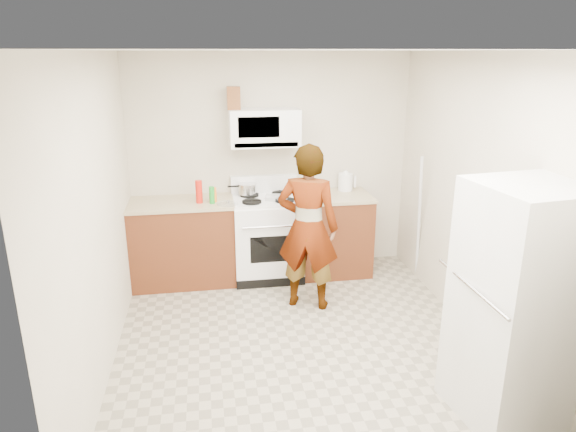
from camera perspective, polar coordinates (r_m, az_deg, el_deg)
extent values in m
plane|color=gray|center=(4.76, 1.24, -13.77)|extent=(3.60, 3.60, 0.00)
cube|color=beige|center=(5.95, -1.83, 5.77)|extent=(3.20, 0.02, 2.50)
cube|color=beige|center=(4.78, 20.43, 1.63)|extent=(0.02, 3.60, 2.50)
cube|color=#572814|center=(5.85, -11.53, -2.99)|extent=(1.12, 0.62, 0.90)
cube|color=tan|center=(5.70, -11.82, 1.41)|extent=(1.14, 0.64, 0.03)
cube|color=#572814|center=(6.01, 5.07, -2.10)|extent=(0.80, 0.62, 0.90)
cube|color=tan|center=(5.87, 5.19, 2.19)|extent=(0.82, 0.64, 0.03)
cube|color=white|center=(5.86, -2.32, -2.58)|extent=(0.76, 0.65, 0.90)
cube|color=white|center=(5.72, -2.38, 1.80)|extent=(0.76, 0.62, 0.03)
cube|color=white|center=(5.96, -2.73, 3.61)|extent=(0.76, 0.08, 0.20)
cube|color=white|center=(5.68, -2.65, 9.80)|extent=(0.76, 0.38, 0.40)
imported|color=tan|center=(5.05, 2.21, -1.31)|extent=(0.72, 0.60, 1.67)
cube|color=beige|center=(3.86, 24.26, -9.07)|extent=(0.78, 0.78, 1.70)
cylinder|color=white|center=(6.05, 6.41, 3.79)|extent=(0.22, 0.22, 0.20)
cube|color=brown|center=(5.62, -6.07, 12.91)|extent=(0.14, 0.14, 0.24)
cylinder|color=silver|center=(5.82, -4.55, 3.02)|extent=(0.24, 0.24, 0.11)
cube|color=white|center=(5.66, -1.26, 2.05)|extent=(0.28, 0.22, 0.05)
cylinder|color=red|center=(5.58, -9.86, 2.67)|extent=(0.07, 0.07, 0.25)
cylinder|color=orange|center=(5.61, -8.19, 2.36)|extent=(0.07, 0.07, 0.16)
cylinder|color=#198D24|center=(5.54, -8.46, 2.31)|extent=(0.07, 0.07, 0.18)
cylinder|color=silver|center=(5.52, -6.71, 1.38)|extent=(0.27, 0.27, 0.01)
cylinder|color=silver|center=(5.83, 14.36, -0.29)|extent=(0.19, 0.28, 1.45)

